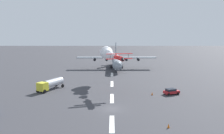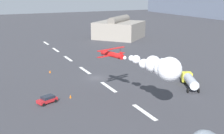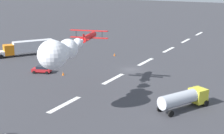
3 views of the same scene
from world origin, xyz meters
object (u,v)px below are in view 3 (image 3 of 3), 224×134
object	(u,v)px
fuel_tanker_truck	(184,98)
traffic_cone_near	(114,55)
semi_truck_orange	(28,47)
traffic_cone_far	(63,74)
followme_car_yellow	(42,69)
stunt_biplane_red	(61,51)

from	to	relation	value
fuel_tanker_truck	traffic_cone_near	xyz separation A→B (m)	(-26.23, -26.78, -1.36)
semi_truck_orange	fuel_tanker_truck	xyz separation A→B (m)	(16.12, 47.19, -0.39)
fuel_tanker_truck	traffic_cone_far	world-z (taller)	fuel_tanker_truck
fuel_tanker_truck	followme_car_yellow	distance (m)	32.93
traffic_cone_near	traffic_cone_far	distance (m)	20.78
fuel_tanker_truck	traffic_cone_near	bearing A→B (deg)	-134.41
traffic_cone_near	traffic_cone_far	size ratio (longest dim) A/B	1.00
followme_car_yellow	traffic_cone_near	world-z (taller)	followme_car_yellow
semi_truck_orange	traffic_cone_near	xyz separation A→B (m)	(-10.11, 20.41, -1.75)
traffic_cone_near	stunt_biplane_red	bearing A→B (deg)	16.97
fuel_tanker_truck	traffic_cone_near	world-z (taller)	fuel_tanker_truck
fuel_tanker_truck	traffic_cone_near	size ratio (longest dim) A/B	11.89
followme_car_yellow	semi_truck_orange	bearing A→B (deg)	-127.88
traffic_cone_far	semi_truck_orange	bearing A→B (deg)	-118.43
semi_truck_orange	traffic_cone_near	distance (m)	22.84
fuel_tanker_truck	traffic_cone_far	bearing A→B (deg)	-101.23
fuel_tanker_truck	traffic_cone_far	distance (m)	28.06
stunt_biplane_red	traffic_cone_far	size ratio (longest dim) A/B	27.52
stunt_biplane_red	fuel_tanker_truck	size ratio (longest dim) A/B	2.32
stunt_biplane_red	traffic_cone_near	xyz separation A→B (m)	(-35.87, -10.95, -8.91)
followme_car_yellow	stunt_biplane_red	bearing A→B (deg)	49.32
stunt_biplane_red	semi_truck_orange	distance (m)	41.21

